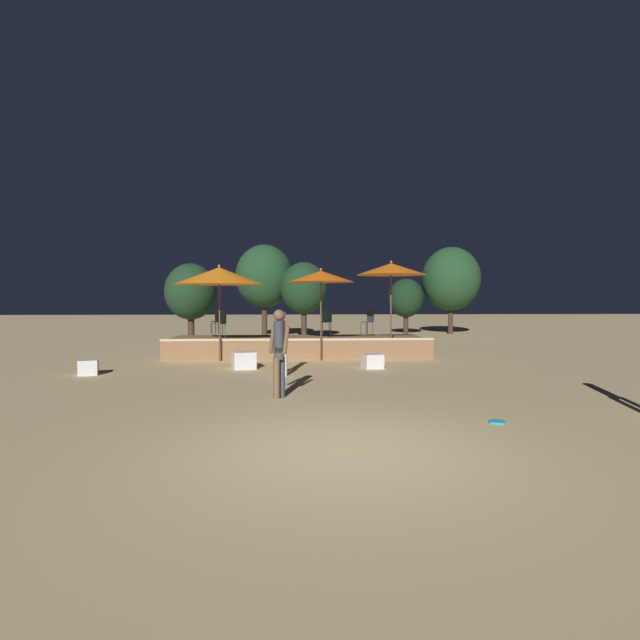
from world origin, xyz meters
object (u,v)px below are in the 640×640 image
at_px(background_tree_0, 264,276).
at_px(frisbee_disc, 497,422).
at_px(cube_seat_1, 88,367).
at_px(background_tree_3, 304,288).
at_px(bistro_chair_0, 221,321).
at_px(person_0, 279,350).
at_px(cube_seat_2, 373,361).
at_px(bistro_chair_2, 218,319).
at_px(person_2, 282,341).
at_px(background_tree_2, 406,298).
at_px(background_tree_4, 191,292).
at_px(patio_umbrella_2, 219,276).
at_px(cube_seat_0, 244,360).
at_px(bistro_chair_1, 369,319).
at_px(patio_umbrella_0, 321,277).
at_px(background_tree_1, 451,279).
at_px(bistro_chair_3, 326,319).
at_px(patio_umbrella_1, 391,269).

bearing_deg(background_tree_0, frisbee_disc, -75.88).
distance_m(cube_seat_1, background_tree_3, 13.51).
bearing_deg(bistro_chair_0, person_0, 47.94).
relative_size(cube_seat_2, bistro_chair_2, 0.67).
height_order(person_0, person_2, person_0).
distance_m(frisbee_disc, background_tree_2, 20.83).
xyz_separation_m(background_tree_0, background_tree_3, (2.04, -1.01, -0.63)).
distance_m(cube_seat_1, background_tree_2, 19.08).
relative_size(cube_seat_2, frisbee_disc, 2.27).
xyz_separation_m(background_tree_2, background_tree_4, (-10.85, -6.34, 0.24)).
bearing_deg(patio_umbrella_2, background_tree_4, 109.46).
height_order(patio_umbrella_2, cube_seat_0, patio_umbrella_2).
bearing_deg(background_tree_4, bistro_chair_1, -29.05).
height_order(patio_umbrella_0, background_tree_1, background_tree_1).
relative_size(patio_umbrella_0, bistro_chair_3, 3.28).
bearing_deg(background_tree_2, cube_seat_2, -106.65).
height_order(patio_umbrella_1, person_0, patio_umbrella_1).
bearing_deg(background_tree_4, cube_seat_2, -49.39).
relative_size(background_tree_0, background_tree_3, 1.25).
distance_m(patio_umbrella_0, background_tree_1, 14.52).
bearing_deg(bistro_chair_1, bistro_chair_0, -111.33).
relative_size(person_0, background_tree_1, 0.36).
bearing_deg(background_tree_0, cube_seat_0, -89.68).
bearing_deg(bistro_chair_3, bistro_chair_0, 7.63).
bearing_deg(background_tree_2, bistro_chair_1, -109.96).
xyz_separation_m(frisbee_disc, background_tree_0, (-4.66, 18.52, 3.15)).
bearing_deg(background_tree_2, patio_umbrella_1, -105.27).
bearing_deg(background_tree_4, cube_seat_1, -96.28).
xyz_separation_m(cube_seat_0, cube_seat_2, (3.65, -0.11, -0.04)).
height_order(patio_umbrella_1, bistro_chair_1, patio_umbrella_1).
bearing_deg(background_tree_3, patio_umbrella_0, -88.02).
bearing_deg(cube_seat_2, bistro_chair_3, 105.58).
xyz_separation_m(bistro_chair_1, background_tree_4, (-7.11, 3.95, 1.04)).
bearing_deg(frisbee_disc, patio_umbrella_2, 123.60).
bearing_deg(background_tree_4, cube_seat_0, -68.61).
distance_m(bistro_chair_0, bistro_chair_1, 5.24).
height_order(bistro_chair_0, frisbee_disc, bistro_chair_0).
xyz_separation_m(patio_umbrella_2, background_tree_3, (2.90, 9.20, -0.17)).
xyz_separation_m(person_0, background_tree_3, (0.87, 15.31, 1.57)).
relative_size(cube_seat_1, background_tree_0, 0.12).
bearing_deg(bistro_chair_2, patio_umbrella_1, 118.87).
height_order(cube_seat_0, bistro_chair_1, bistro_chair_1).
bearing_deg(background_tree_1, bistro_chair_3, -127.60).
bearing_deg(bistro_chair_1, background_tree_3, 164.44).
bearing_deg(background_tree_2, patio_umbrella_0, -114.59).
bearing_deg(person_2, person_0, -74.00).
bearing_deg(patio_umbrella_1, bistro_chair_2, 159.73).
distance_m(patio_umbrella_2, bistro_chair_2, 2.80).
xyz_separation_m(bistro_chair_3, background_tree_3, (-0.63, 7.34, 1.29)).
distance_m(patio_umbrella_0, background_tree_2, 13.41).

